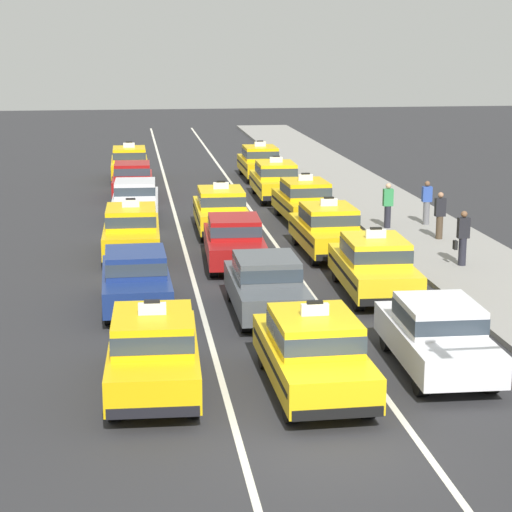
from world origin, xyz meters
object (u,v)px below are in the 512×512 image
taxi_left_nearest (153,350)px  pedestrian_near_crosswalk (463,238)px  sedan_left_fifth (133,179)px  taxi_right_third (328,229)px  pedestrian_mid_block (427,203)px  sedan_center_third (234,240)px  taxi_left_third (132,230)px  taxi_center_fourth (221,209)px  sedan_right_nearest (437,333)px  sedan_left_second (136,277)px  pedestrian_by_storefront (388,205)px  sedan_left_fourth (136,199)px  pedestrian_trailing (440,215)px  taxi_left_sixth (130,163)px  taxi_right_second (374,265)px  taxi_right_fifth (276,180)px  taxi_right_sixth (260,162)px  taxi_right_fourth (305,200)px  taxi_center_nearest (313,351)px  sedan_center_second (266,283)px

taxi_left_nearest → pedestrian_near_crosswalk: (9.79, 9.10, 0.13)m
taxi_left_nearest → sedan_left_fifth: size_ratio=1.07×
taxi_right_third → pedestrian_mid_block: taxi_right_third is taller
sedan_center_third → pedestrian_mid_block: (7.86, 5.00, 0.14)m
taxi_left_third → taxi_center_fourth: 4.71m
sedan_right_nearest → pedestrian_mid_block: (4.59, 15.21, 0.14)m
sedan_left_second → pedestrian_by_storefront: (9.37, 9.01, 0.15)m
sedan_left_fourth → pedestrian_trailing: pedestrian_trailing is taller
sedan_left_fourth → taxi_left_sixth: bearing=91.0°
taxi_right_second → pedestrian_trailing: 7.56m
sedan_left_second → sedan_right_nearest: (6.40, -5.79, 0.00)m
pedestrian_mid_block → sedan_center_third: bearing=-147.5°
taxi_right_third → taxi_right_fifth: (-0.03, 11.07, 0.00)m
taxi_left_nearest → taxi_left_third: (-0.35, 12.40, 0.00)m
pedestrian_by_storefront → pedestrian_near_crosswalk: bearing=-83.4°
taxi_right_third → taxi_right_sixth: same height
taxi_left_nearest → sedan_left_fifth: (-0.23, 24.12, -0.03)m
taxi_right_fourth → taxi_right_fifth: size_ratio=1.01×
taxi_left_third → taxi_right_fifth: 12.26m
sedan_left_second → taxi_left_third: 6.24m
pedestrian_mid_block → pedestrian_by_storefront: bearing=-165.9°
sedan_left_second → pedestrian_near_crosswalk: size_ratio=2.52×
taxi_right_fifth → pedestrian_mid_block: size_ratio=2.76×
sedan_left_fifth → taxi_center_nearest: taxi_center_nearest is taller
taxi_left_third → sedan_left_fourth: size_ratio=1.05×
sedan_left_second → sedan_left_fifth: 17.96m
sedan_left_second → pedestrian_near_crosswalk: 10.50m
taxi_left_nearest → taxi_right_sixth: 29.75m
taxi_center_fourth → pedestrian_by_storefront: taxi_center_fourth is taller
pedestrian_trailing → pedestrian_mid_block: bearing=82.5°
pedestrian_near_crosswalk → taxi_right_sixth: bearing=100.1°
taxi_center_fourth → taxi_right_third: size_ratio=1.00×
taxi_left_sixth → taxi_right_second: bearing=-73.7°
taxi_left_third → taxi_center_nearest: same height
sedan_center_second → taxi_right_second: bearing=25.2°
sedan_right_nearest → taxi_right_second: size_ratio=0.94×
pedestrian_by_storefront → sedan_center_third: bearing=-143.7°
taxi_left_sixth → sedan_right_nearest: (6.45, -29.11, -0.03)m
taxi_left_nearest → sedan_left_fourth: (-0.16, 18.73, -0.03)m
sedan_center_second → pedestrian_by_storefront: pedestrian_by_storefront is taller
sedan_left_fifth → pedestrian_trailing: 15.35m
sedan_left_fifth → pedestrian_by_storefront: 12.92m
sedan_right_nearest → pedestrian_mid_block: bearing=73.2°
sedan_center_third → taxi_left_nearest: bearing=-105.0°
taxi_left_nearest → taxi_right_third: (6.10, 11.77, 0.00)m
sedan_left_fifth → sedan_center_second: bearing=-80.2°
taxi_left_sixth → taxi_right_fourth: 13.85m
taxi_left_third → taxi_left_sixth: size_ratio=1.01×
sedan_center_second → taxi_right_third: size_ratio=0.94×
sedan_left_fifth → pedestrian_mid_block: bearing=-38.0°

